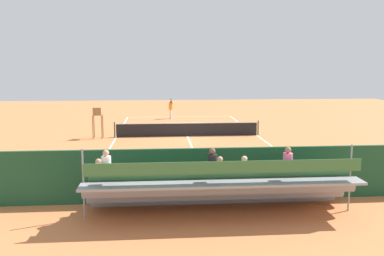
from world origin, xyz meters
The scene contains 12 objects.
ground_plane centered at (0.00, 0.00, 0.00)m, with size 60.00×60.00×0.00m, color #D17542.
court_line_markings centered at (0.00, -0.04, 0.00)m, with size 10.10×22.20×0.01m.
tennis_net centered at (0.00, 0.00, 0.50)m, with size 10.30×0.10×1.07m.
backdrop_wall centered at (0.00, 14.00, 1.00)m, with size 18.00×0.16×2.00m, color #1E4C2D.
bleacher_stand centered at (0.05, 15.38, 0.96)m, with size 9.06×2.40×2.48m.
umpire_chair centered at (6.20, 0.34, 1.31)m, with size 0.67×0.67×2.14m.
courtside_bench centered at (-2.77, 13.27, 0.56)m, with size 1.80×0.40×0.93m.
equipment_bag centered at (-0.88, 13.40, 0.18)m, with size 0.90×0.36×0.36m, color black.
tennis_player centered at (0.88, -9.66, 1.02)m, with size 0.46×0.56×1.93m.
tennis_racket centered at (1.55, -9.75, 0.01)m, with size 0.37×0.59×0.03m.
tennis_ball_near centered at (3.06, -7.77, 0.03)m, with size 0.07×0.07×0.07m, color #CCDB33.
tennis_ball_far centered at (2.48, -7.43, 0.03)m, with size 0.07×0.07×0.07m, color #CCDB33.
Camera 1 is at (2.04, 28.69, 5.03)m, focal length 38.47 mm.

